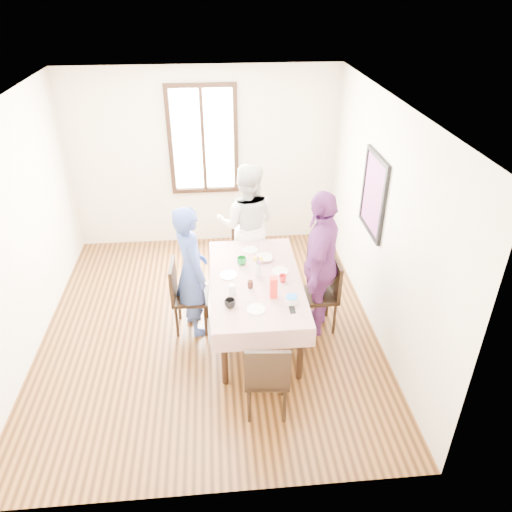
{
  "coord_description": "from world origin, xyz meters",
  "views": [
    {
      "loc": [
        0.14,
        -4.76,
        3.81
      ],
      "look_at": [
        0.56,
        -0.22,
        1.1
      ],
      "focal_mm": 34.0,
      "sensor_mm": 36.0,
      "label": 1
    }
  ],
  "objects_px": {
    "person_right": "(319,264)",
    "person_left": "(190,271)",
    "dining_table": "(256,307)",
    "chair_near": "(267,374)",
    "chair_left": "(191,296)",
    "chair_far": "(248,250)",
    "person_far": "(248,225)",
    "chair_right": "(319,295)"
  },
  "relations": [
    {
      "from": "dining_table",
      "to": "chair_near",
      "type": "bearing_deg",
      "value": -90.0
    },
    {
      "from": "chair_left",
      "to": "chair_far",
      "type": "bearing_deg",
      "value": 145.7
    },
    {
      "from": "chair_right",
      "to": "person_far",
      "type": "height_order",
      "value": "person_far"
    },
    {
      "from": "chair_far",
      "to": "person_left",
      "type": "relative_size",
      "value": 0.56
    },
    {
      "from": "chair_right",
      "to": "person_right",
      "type": "distance_m",
      "value": 0.44
    },
    {
      "from": "chair_right",
      "to": "chair_near",
      "type": "bearing_deg",
      "value": 147.63
    },
    {
      "from": "dining_table",
      "to": "chair_left",
      "type": "height_order",
      "value": "chair_left"
    },
    {
      "from": "dining_table",
      "to": "chair_left",
      "type": "distance_m",
      "value": 0.78
    },
    {
      "from": "person_right",
      "to": "chair_far",
      "type": "bearing_deg",
      "value": -124.66
    },
    {
      "from": "dining_table",
      "to": "person_far",
      "type": "relative_size",
      "value": 1.02
    },
    {
      "from": "chair_left",
      "to": "person_right",
      "type": "height_order",
      "value": "person_right"
    },
    {
      "from": "chair_far",
      "to": "person_far",
      "type": "distance_m",
      "value": 0.4
    },
    {
      "from": "chair_right",
      "to": "person_far",
      "type": "distance_m",
      "value": 1.41
    },
    {
      "from": "dining_table",
      "to": "person_left",
      "type": "distance_m",
      "value": 0.88
    },
    {
      "from": "chair_left",
      "to": "chair_right",
      "type": "bearing_deg",
      "value": 87.98
    },
    {
      "from": "chair_left",
      "to": "person_right",
      "type": "relative_size",
      "value": 0.51
    },
    {
      "from": "chair_far",
      "to": "chair_right",
      "type": "bearing_deg",
      "value": 122.56
    },
    {
      "from": "chair_left",
      "to": "chair_far",
      "type": "relative_size",
      "value": 1.0
    },
    {
      "from": "person_left",
      "to": "chair_left",
      "type": "bearing_deg",
      "value": 69.46
    },
    {
      "from": "chair_far",
      "to": "chair_near",
      "type": "relative_size",
      "value": 1.0
    },
    {
      "from": "person_far",
      "to": "person_right",
      "type": "xyz_separation_m",
      "value": [
        0.74,
        -1.12,
        0.05
      ]
    },
    {
      "from": "chair_near",
      "to": "person_right",
      "type": "xyz_separation_m",
      "value": [
        0.74,
        1.25,
        0.44
      ]
    },
    {
      "from": "person_far",
      "to": "chair_far",
      "type": "bearing_deg",
      "value": -79.02
    },
    {
      "from": "chair_near",
      "to": "person_far",
      "type": "bearing_deg",
      "value": 94.99
    },
    {
      "from": "person_right",
      "to": "dining_table",
      "type": "bearing_deg",
      "value": -63.43
    },
    {
      "from": "dining_table",
      "to": "person_right",
      "type": "height_order",
      "value": "person_right"
    },
    {
      "from": "chair_near",
      "to": "person_left",
      "type": "bearing_deg",
      "value": 123.57
    },
    {
      "from": "chair_right",
      "to": "chair_far",
      "type": "relative_size",
      "value": 1.0
    },
    {
      "from": "chair_left",
      "to": "chair_right",
      "type": "distance_m",
      "value": 1.53
    },
    {
      "from": "dining_table",
      "to": "person_left",
      "type": "height_order",
      "value": "person_left"
    },
    {
      "from": "chair_left",
      "to": "chair_near",
      "type": "xyz_separation_m",
      "value": [
        0.76,
        -1.36,
        0.0
      ]
    },
    {
      "from": "dining_table",
      "to": "chair_near",
      "type": "height_order",
      "value": "chair_near"
    },
    {
      "from": "chair_left",
      "to": "person_right",
      "type": "distance_m",
      "value": 1.57
    },
    {
      "from": "person_left",
      "to": "person_far",
      "type": "height_order",
      "value": "person_far"
    },
    {
      "from": "chair_near",
      "to": "person_left",
      "type": "height_order",
      "value": "person_left"
    },
    {
      "from": "person_left",
      "to": "dining_table",
      "type": "bearing_deg",
      "value": -122.97
    },
    {
      "from": "chair_near",
      "to": "person_right",
      "type": "distance_m",
      "value": 1.52
    },
    {
      "from": "dining_table",
      "to": "chair_far",
      "type": "relative_size",
      "value": 1.91
    },
    {
      "from": "person_right",
      "to": "person_far",
      "type": "bearing_deg",
      "value": -124.16
    },
    {
      "from": "person_right",
      "to": "person_left",
      "type": "bearing_deg",
      "value": -71.82
    },
    {
      "from": "person_far",
      "to": "person_right",
      "type": "bearing_deg",
      "value": 134.45
    },
    {
      "from": "chair_right",
      "to": "person_right",
      "type": "xyz_separation_m",
      "value": [
        -0.02,
        0.0,
        0.44
      ]
    }
  ]
}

